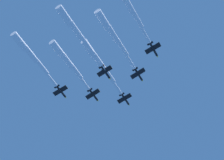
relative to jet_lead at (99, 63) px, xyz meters
The scene contains 6 objects.
jet_lead is the anchor object (origin of this frame).
jet_port_inner 16.52m from the jet_lead, 27.18° to the left, with size 10.07×45.03×4.27m.
jet_starboard_inner 17.68m from the jet_lead, 137.58° to the left, with size 10.18×48.22×4.27m.
jet_port_mid 22.18m from the jet_lead, 85.13° to the left, with size 10.34×48.48×4.24m.
jet_starboard_mid 34.91m from the jet_lead, 32.84° to the left, with size 9.78×47.15×4.17m.
jet_port_outer 36.20m from the jet_lead, 136.31° to the left, with size 9.95×49.46×4.16m.
Camera 1 is at (-48.49, 107.07, 36.70)m, focal length 58.52 mm.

